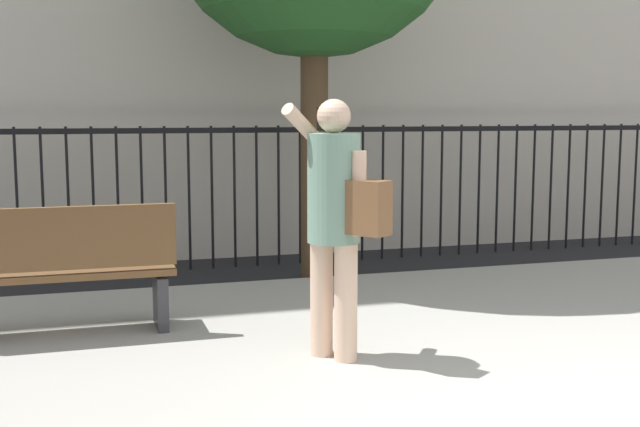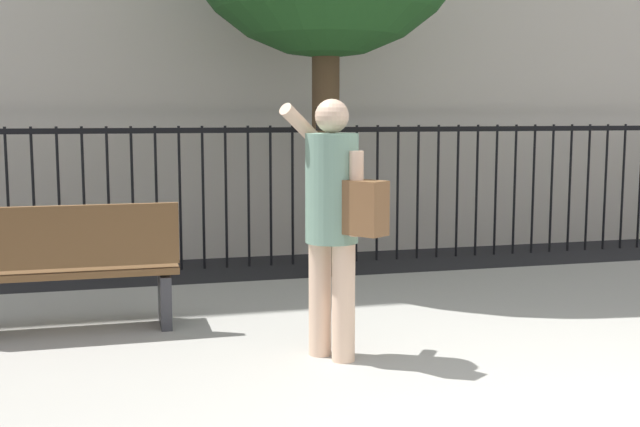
# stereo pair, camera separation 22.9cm
# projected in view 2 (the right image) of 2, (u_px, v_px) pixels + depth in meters

# --- Properties ---
(sidewalk) EXTENTS (28.00, 4.40, 0.15)m
(sidewalk) POSITION_uv_depth(u_px,v_px,m) (456.00, 345.00, 5.78)
(sidewalk) COLOR #9E9B93
(sidewalk) RESTS_ON ground
(iron_fence) EXTENTS (12.03, 0.04, 1.60)m
(iron_fence) POSITION_uv_depth(u_px,v_px,m) (325.00, 176.00, 9.21)
(iron_fence) COLOR black
(iron_fence) RESTS_ON ground
(pedestrian_on_phone) EXTENTS (0.63, 0.72, 1.68)m
(pedestrian_on_phone) POSITION_uv_depth(u_px,v_px,m) (335.00, 210.00, 5.09)
(pedestrian_on_phone) COLOR beige
(pedestrian_on_phone) RESTS_ON sidewalk
(street_bench) EXTENTS (1.60, 0.45, 0.95)m
(street_bench) POSITION_uv_depth(u_px,v_px,m) (65.00, 266.00, 5.73)
(street_bench) COLOR brown
(street_bench) RESTS_ON sidewalk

